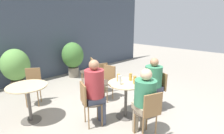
{
  "coord_description": "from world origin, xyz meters",
  "views": [
    {
      "loc": [
        -2.39,
        -2.04,
        1.95
      ],
      "look_at": [
        0.15,
        0.49,
        1.0
      ],
      "focal_mm": 28.0,
      "sensor_mm": 36.0,
      "label": 1
    }
  ],
  "objects_px": {
    "potted_plant_1": "(73,57)",
    "seated_person_2": "(153,80)",
    "bistro_chair_4": "(108,79)",
    "potted_plant_0": "(16,66)",
    "bistro_chair_5": "(100,74)",
    "cafe_table_far": "(28,94)",
    "bistro_chair_6": "(89,69)",
    "beer_glass_3": "(131,77)",
    "bistro_chair_0": "(88,100)",
    "cafe_table_near": "(126,91)",
    "beer_glass_2": "(135,80)",
    "bistro_chair_3": "(33,82)",
    "seated_person_0": "(95,87)",
    "seated_person_1": "(144,97)",
    "bistro_chair_1": "(149,111)",
    "beer_glass_1": "(120,80)",
    "beer_glass_0": "(119,78)",
    "bistro_chair_2": "(157,87)"
  },
  "relations": [
    {
      "from": "potted_plant_1",
      "to": "seated_person_2",
      "type": "bearing_deg",
      "value": -92.67
    },
    {
      "from": "bistro_chair_4",
      "to": "potted_plant_0",
      "type": "bearing_deg",
      "value": -159.31
    },
    {
      "from": "bistro_chair_5",
      "to": "cafe_table_far",
      "type": "bearing_deg",
      "value": 22.21
    },
    {
      "from": "seated_person_2",
      "to": "potted_plant_1",
      "type": "bearing_deg",
      "value": -161.51
    },
    {
      "from": "bistro_chair_4",
      "to": "bistro_chair_6",
      "type": "bearing_deg",
      "value": 154.74
    },
    {
      "from": "beer_glass_3",
      "to": "bistro_chair_0",
      "type": "bearing_deg",
      "value": 164.15
    },
    {
      "from": "cafe_table_near",
      "to": "bistro_chair_5",
      "type": "bearing_deg",
      "value": 70.21
    },
    {
      "from": "beer_glass_2",
      "to": "potted_plant_0",
      "type": "bearing_deg",
      "value": 109.64
    },
    {
      "from": "bistro_chair_3",
      "to": "beer_glass_2",
      "type": "distance_m",
      "value": 2.45
    },
    {
      "from": "seated_person_0",
      "to": "seated_person_1",
      "type": "bearing_deg",
      "value": -134.91
    },
    {
      "from": "seated_person_0",
      "to": "seated_person_2",
      "type": "relative_size",
      "value": 1.07
    },
    {
      "from": "bistro_chair_1",
      "to": "seated_person_1",
      "type": "relative_size",
      "value": 0.71
    },
    {
      "from": "bistro_chair_1",
      "to": "seated_person_0",
      "type": "height_order",
      "value": "seated_person_0"
    },
    {
      "from": "beer_glass_2",
      "to": "bistro_chair_0",
      "type": "bearing_deg",
      "value": 151.39
    },
    {
      "from": "bistro_chair_5",
      "to": "potted_plant_0",
      "type": "distance_m",
      "value": 2.39
    },
    {
      "from": "bistro_chair_4",
      "to": "beer_glass_1",
      "type": "height_order",
      "value": "beer_glass_1"
    },
    {
      "from": "bistro_chair_1",
      "to": "bistro_chair_5",
      "type": "relative_size",
      "value": 1.0
    },
    {
      "from": "bistro_chair_4",
      "to": "beer_glass_1",
      "type": "xyz_separation_m",
      "value": [
        -0.52,
        -0.88,
        0.31
      ]
    },
    {
      "from": "seated_person_1",
      "to": "seated_person_2",
      "type": "xyz_separation_m",
      "value": [
        0.84,
        0.37,
        -0.0
      ]
    },
    {
      "from": "bistro_chair_1",
      "to": "beer_glass_3",
      "type": "relative_size",
      "value": 5.8
    },
    {
      "from": "cafe_table_near",
      "to": "beer_glass_0",
      "type": "height_order",
      "value": "beer_glass_0"
    },
    {
      "from": "seated_person_0",
      "to": "bistro_chair_6",
      "type": "bearing_deg",
      "value": -13.51
    },
    {
      "from": "bistro_chair_0",
      "to": "bistro_chair_3",
      "type": "xyz_separation_m",
      "value": [
        -0.35,
        1.69,
        0.0
      ]
    },
    {
      "from": "seated_person_2",
      "to": "beer_glass_3",
      "type": "distance_m",
      "value": 0.52
    },
    {
      "from": "cafe_table_near",
      "to": "beer_glass_2",
      "type": "height_order",
      "value": "beer_glass_2"
    },
    {
      "from": "bistro_chair_6",
      "to": "beer_glass_1",
      "type": "relative_size",
      "value": 4.66
    },
    {
      "from": "cafe_table_near",
      "to": "beer_glass_2",
      "type": "distance_m",
      "value": 0.31
    },
    {
      "from": "bistro_chair_2",
      "to": "beer_glass_0",
      "type": "relative_size",
      "value": 5.69
    },
    {
      "from": "bistro_chair_2",
      "to": "bistro_chair_0",
      "type": "bearing_deg",
      "value": -90.0
    },
    {
      "from": "bistro_chair_1",
      "to": "potted_plant_1",
      "type": "distance_m",
      "value": 3.99
    },
    {
      "from": "bistro_chair_4",
      "to": "bistro_chair_5",
      "type": "bearing_deg",
      "value": 150.44
    },
    {
      "from": "seated_person_1",
      "to": "bistro_chair_6",
      "type": "bearing_deg",
      "value": -86.6
    },
    {
      "from": "bistro_chair_0",
      "to": "beer_glass_3",
      "type": "bearing_deg",
      "value": -84.69
    },
    {
      "from": "cafe_table_far",
      "to": "bistro_chair_3",
      "type": "xyz_separation_m",
      "value": [
        0.38,
        0.73,
        -0.05
      ]
    },
    {
      "from": "seated_person_0",
      "to": "beer_glass_1",
      "type": "relative_size",
      "value": 6.95
    },
    {
      "from": "beer_glass_2",
      "to": "beer_glass_3",
      "type": "xyz_separation_m",
      "value": [
        0.1,
        0.18,
        -0.0
      ]
    },
    {
      "from": "bistro_chair_1",
      "to": "beer_glass_1",
      "type": "relative_size",
      "value": 4.66
    },
    {
      "from": "bistro_chair_1",
      "to": "bistro_chair_5",
      "type": "distance_m",
      "value": 2.2
    },
    {
      "from": "bistro_chair_0",
      "to": "potted_plant_1",
      "type": "xyz_separation_m",
      "value": [
        1.5,
        2.82,
        0.2
      ]
    },
    {
      "from": "seated_person_1",
      "to": "potted_plant_1",
      "type": "xyz_separation_m",
      "value": [
        0.99,
        3.71,
        0.02
      ]
    },
    {
      "from": "bistro_chair_3",
      "to": "seated_person_1",
      "type": "xyz_separation_m",
      "value": [
        0.85,
        -2.58,
        0.19
      ]
    },
    {
      "from": "bistro_chair_5",
      "to": "seated_person_2",
      "type": "height_order",
      "value": "seated_person_2"
    },
    {
      "from": "beer_glass_0",
      "to": "bistro_chair_0",
      "type": "bearing_deg",
      "value": 170.48
    },
    {
      "from": "cafe_table_far",
      "to": "bistro_chair_4",
      "type": "bearing_deg",
      "value": -10.45
    },
    {
      "from": "bistro_chair_4",
      "to": "potted_plant_0",
      "type": "xyz_separation_m",
      "value": [
        -1.44,
        2.21,
        0.18
      ]
    },
    {
      "from": "cafe_table_near",
      "to": "beer_glass_1",
      "type": "height_order",
      "value": "beer_glass_1"
    },
    {
      "from": "bistro_chair_5",
      "to": "beer_glass_3",
      "type": "height_order",
      "value": "beer_glass_3"
    },
    {
      "from": "cafe_table_far",
      "to": "potted_plant_1",
      "type": "bearing_deg",
      "value": 39.97
    },
    {
      "from": "bistro_chair_3",
      "to": "bistro_chair_4",
      "type": "height_order",
      "value": "same"
    },
    {
      "from": "seated_person_2",
      "to": "seated_person_0",
      "type": "bearing_deg",
      "value": -90.0
    }
  ]
}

